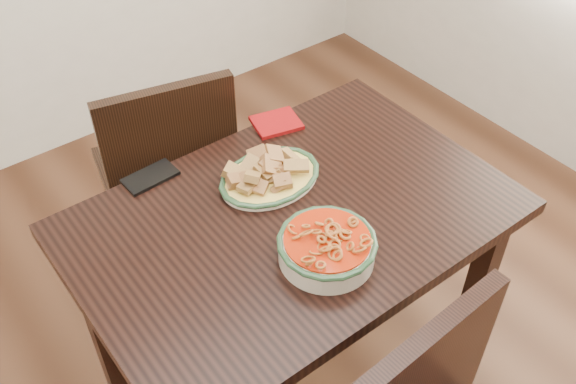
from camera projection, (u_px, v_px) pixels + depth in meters
dining_table at (293, 242)px, 1.72m from camera, size 1.12×0.74×0.75m
chair_far at (168, 170)px, 2.16m from camera, size 0.50×0.50×0.89m
fish_plate at (270, 168)px, 1.71m from camera, size 0.28×0.22×0.11m
noodle_bowl at (327, 245)px, 1.51m from camera, size 0.24×0.24×0.08m
smartphone at (150, 177)px, 1.75m from camera, size 0.15×0.08×0.01m
napkin at (276, 123)px, 1.93m from camera, size 0.16×0.14×0.01m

